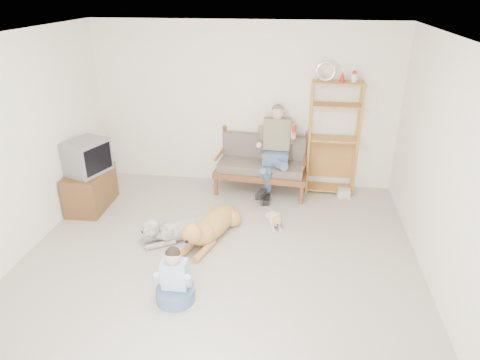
# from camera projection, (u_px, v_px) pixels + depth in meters

# --- Properties ---
(floor) EXTENTS (5.50, 5.50, 0.00)m
(floor) POSITION_uv_depth(u_px,v_px,m) (214.00, 275.00, 5.15)
(floor) COLOR beige
(floor) RESTS_ON ground
(ceiling) EXTENTS (5.50, 5.50, 0.00)m
(ceiling) POSITION_uv_depth(u_px,v_px,m) (207.00, 41.00, 4.02)
(ceiling) COLOR silver
(ceiling) RESTS_ON ground
(wall_back) EXTENTS (5.00, 0.00, 5.00)m
(wall_back) POSITION_uv_depth(u_px,v_px,m) (244.00, 106.00, 7.05)
(wall_back) COLOR white
(wall_back) RESTS_ON ground
(wall_right) EXTENTS (0.00, 5.50, 5.50)m
(wall_right) POSITION_uv_depth(u_px,v_px,m) (456.00, 186.00, 4.27)
(wall_right) COLOR white
(wall_right) RESTS_ON ground
(loveseat) EXTENTS (1.56, 0.83, 0.95)m
(loveseat) POSITION_uv_depth(u_px,v_px,m) (262.00, 163.00, 7.09)
(loveseat) COLOR brown
(loveseat) RESTS_ON ground
(man) EXTENTS (0.56, 0.80, 1.30)m
(man) POSITION_uv_depth(u_px,v_px,m) (274.00, 157.00, 6.81)
(man) COLOR #465F81
(man) RESTS_ON loveseat
(etagere) EXTENTS (0.82, 0.36, 2.14)m
(etagere) POSITION_uv_depth(u_px,v_px,m) (333.00, 137.00, 6.86)
(etagere) COLOR #C5883E
(etagere) RESTS_ON ground
(book_stack) EXTENTS (0.21, 0.15, 0.13)m
(book_stack) POSITION_uv_depth(u_px,v_px,m) (344.00, 193.00, 7.02)
(book_stack) COLOR white
(book_stack) RESTS_ON ground
(tv_stand) EXTENTS (0.52, 0.91, 0.60)m
(tv_stand) POSITION_uv_depth(u_px,v_px,m) (90.00, 189.00, 6.61)
(tv_stand) COLOR brown
(tv_stand) RESTS_ON ground
(crt_tv) EXTENTS (0.65, 0.72, 0.50)m
(crt_tv) POSITION_uv_depth(u_px,v_px,m) (87.00, 157.00, 6.36)
(crt_tv) COLOR slate
(crt_tv) RESTS_ON tv_stand
(wall_outlet) EXTENTS (0.12, 0.02, 0.08)m
(wall_outlet) POSITION_uv_depth(u_px,v_px,m) (174.00, 161.00, 7.64)
(wall_outlet) COLOR white
(wall_outlet) RESTS_ON ground
(golden_retriever) EXTENTS (0.68, 1.48, 0.46)m
(golden_retriever) POSITION_uv_depth(u_px,v_px,m) (210.00, 227.00, 5.80)
(golden_retriever) COLOR #CC8646
(golden_retriever) RESTS_ON ground
(shaggy_dog) EXTENTS (1.13, 0.81, 0.39)m
(shaggy_dog) POSITION_uv_depth(u_px,v_px,m) (179.00, 229.00, 5.81)
(shaggy_dog) COLOR white
(shaggy_dog) RESTS_ON ground
(terrier) EXTENTS (0.25, 0.57, 0.22)m
(terrier) POSITION_uv_depth(u_px,v_px,m) (275.00, 219.00, 6.18)
(terrier) COLOR silver
(terrier) RESTS_ON ground
(child) EXTENTS (0.43, 0.43, 0.68)m
(child) POSITION_uv_depth(u_px,v_px,m) (175.00, 281.00, 4.65)
(child) COLOR #465F81
(child) RESTS_ON ground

